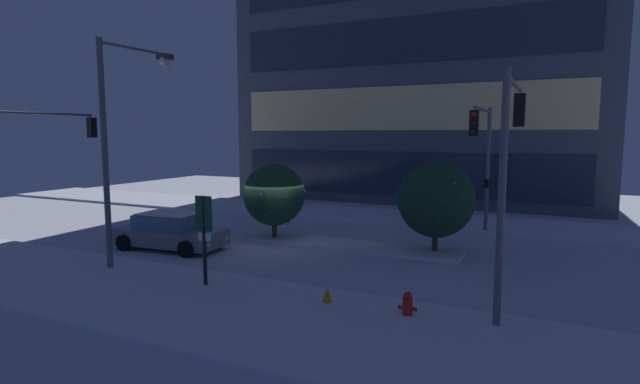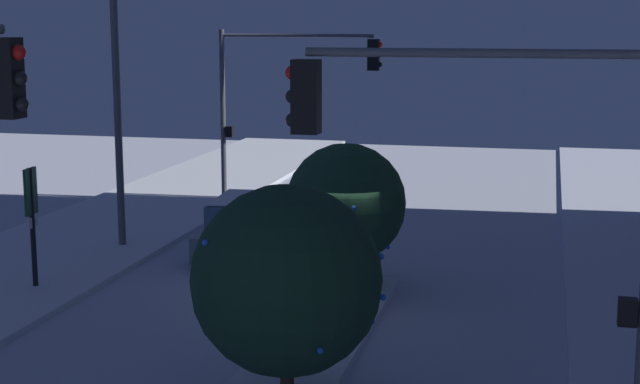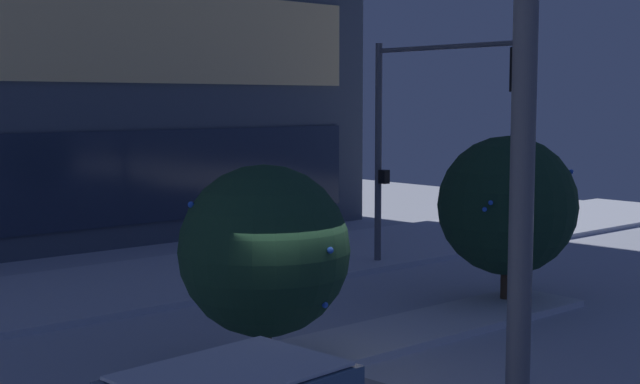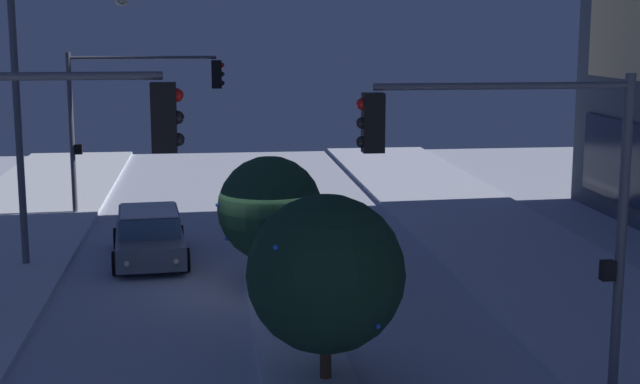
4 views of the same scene
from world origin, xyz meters
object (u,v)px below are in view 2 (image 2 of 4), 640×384
at_px(traffic_light_corner_far_right, 500,179).
at_px(decorated_tree_median, 286,280).
at_px(parking_info_sign, 32,213).
at_px(street_lamp_arched, 146,59).
at_px(car_near, 248,226).
at_px(traffic_light_corner_near_left, 285,83).
at_px(decorated_tree_left_of_median, 346,203).

height_order(traffic_light_corner_far_right, decorated_tree_median, traffic_light_corner_far_right).
bearing_deg(parking_info_sign, traffic_light_corner_far_right, -35.67).
xyz_separation_m(street_lamp_arched, decorated_tree_median, (9.49, 6.40, -2.95)).
distance_m(parking_info_sign, decorated_tree_median, 9.12).
bearing_deg(decorated_tree_median, car_near, -158.87).
relative_size(street_lamp_arched, parking_info_sign, 2.75).
bearing_deg(car_near, traffic_light_corner_near_left, -177.49).
distance_m(traffic_light_corner_far_right, parking_info_sign, 12.72).
xyz_separation_m(traffic_light_corner_near_left, parking_info_sign, (11.52, -2.72, -2.24)).
xyz_separation_m(car_near, street_lamp_arched, (0.50, -2.54, 4.40)).
height_order(decorated_tree_median, decorated_tree_left_of_median, decorated_tree_median).
bearing_deg(parking_info_sign, street_lamp_arched, 71.84).
distance_m(traffic_light_corner_near_left, street_lamp_arched, 7.57).
relative_size(street_lamp_arched, decorated_tree_left_of_median, 2.30).
bearing_deg(street_lamp_arched, traffic_light_corner_near_left, 78.48).
bearing_deg(decorated_tree_median, parking_info_sign, -125.33).
bearing_deg(traffic_light_corner_far_right, decorated_tree_left_of_median, -65.14).
height_order(car_near, parking_info_sign, parking_info_sign).
distance_m(traffic_light_corner_near_left, decorated_tree_left_of_median, 10.84).
bearing_deg(traffic_light_corner_far_right, car_near, -57.63).
distance_m(car_near, traffic_light_corner_far_right, 13.71).
height_order(traffic_light_corner_far_right, parking_info_sign, traffic_light_corner_far_right).
bearing_deg(street_lamp_arched, car_near, 12.71).
relative_size(traffic_light_corner_near_left, parking_info_sign, 2.04).
bearing_deg(traffic_light_corner_near_left, decorated_tree_left_of_median, -67.02).
bearing_deg(car_near, traffic_light_corner_far_right, 27.75).
height_order(traffic_light_corner_near_left, parking_info_sign, traffic_light_corner_near_left).
xyz_separation_m(car_near, decorated_tree_median, (10.00, 3.86, 1.46)).
height_order(car_near, decorated_tree_median, decorated_tree_median).
bearing_deg(parking_info_sign, decorated_tree_left_of_median, 9.68).
bearing_deg(decorated_tree_left_of_median, street_lamp_arched, -113.17).
xyz_separation_m(car_near, traffic_light_corner_near_left, (-6.80, -0.85, 3.35)).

